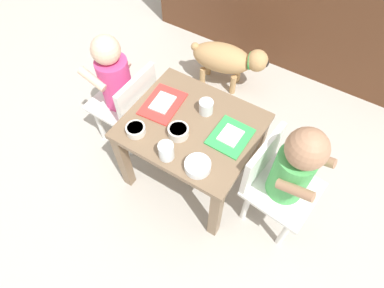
{
  "coord_description": "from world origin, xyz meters",
  "views": [
    {
      "loc": [
        0.45,
        -0.72,
        1.51
      ],
      "look_at": [
        0.0,
        0.0,
        0.28
      ],
      "focal_mm": 30.33,
      "sensor_mm": 36.0,
      "label": 1
    }
  ],
  "objects_px": {
    "veggie_bowl_far": "(178,131)",
    "seated_child_left": "(118,83)",
    "seated_child_right": "(290,170)",
    "food_tray_left": "(163,104)",
    "dining_table": "(192,135)",
    "food_tray_right": "(230,136)",
    "water_cup_left": "(206,108)",
    "dog": "(227,59)",
    "veggie_bowl_near": "(198,166)",
    "cereal_bowl_left_side": "(136,130)",
    "water_cup_right": "(166,152)"
  },
  "relations": [
    {
      "from": "seated_child_left",
      "to": "food_tray_left",
      "type": "distance_m",
      "value": 0.27
    },
    {
      "from": "water_cup_left",
      "to": "dog",
      "type": "bearing_deg",
      "value": 107.89
    },
    {
      "from": "seated_child_left",
      "to": "seated_child_right",
      "type": "height_order",
      "value": "seated_child_right"
    },
    {
      "from": "dog",
      "to": "seated_child_right",
      "type": "bearing_deg",
      "value": -47.12
    },
    {
      "from": "water_cup_right",
      "to": "cereal_bowl_left_side",
      "type": "relative_size",
      "value": 0.9
    },
    {
      "from": "dining_table",
      "to": "water_cup_left",
      "type": "xyz_separation_m",
      "value": [
        0.01,
        0.09,
        0.11
      ]
    },
    {
      "from": "dining_table",
      "to": "food_tray_right",
      "type": "xyz_separation_m",
      "value": [
        0.17,
        0.03,
        0.08
      ]
    },
    {
      "from": "seated_child_right",
      "to": "cereal_bowl_left_side",
      "type": "xyz_separation_m",
      "value": [
        -0.62,
        -0.17,
        0.02
      ]
    },
    {
      "from": "seated_child_right",
      "to": "dog",
      "type": "distance_m",
      "value": 0.93
    },
    {
      "from": "dog",
      "to": "food_tray_left",
      "type": "xyz_separation_m",
      "value": [
        0.0,
        -0.65,
        0.22
      ]
    },
    {
      "from": "veggie_bowl_far",
      "to": "seated_child_left",
      "type": "bearing_deg",
      "value": 165.4
    },
    {
      "from": "seated_child_right",
      "to": "veggie_bowl_far",
      "type": "bearing_deg",
      "value": -169.11
    },
    {
      "from": "seated_child_left",
      "to": "veggie_bowl_far",
      "type": "height_order",
      "value": "seated_child_left"
    },
    {
      "from": "dining_table",
      "to": "food_tray_left",
      "type": "relative_size",
      "value": 2.57
    },
    {
      "from": "dining_table",
      "to": "veggie_bowl_far",
      "type": "distance_m",
      "value": 0.13
    },
    {
      "from": "food_tray_left",
      "to": "veggie_bowl_near",
      "type": "distance_m",
      "value": 0.36
    },
    {
      "from": "food_tray_left",
      "to": "veggie_bowl_far",
      "type": "relative_size",
      "value": 2.5
    },
    {
      "from": "veggie_bowl_far",
      "to": "seated_child_right",
      "type": "bearing_deg",
      "value": 10.89
    },
    {
      "from": "dining_table",
      "to": "cereal_bowl_left_side",
      "type": "height_order",
      "value": "cereal_bowl_left_side"
    },
    {
      "from": "water_cup_right",
      "to": "veggie_bowl_near",
      "type": "height_order",
      "value": "water_cup_right"
    },
    {
      "from": "seated_child_left",
      "to": "food_tray_right",
      "type": "height_order",
      "value": "seated_child_left"
    },
    {
      "from": "food_tray_left",
      "to": "cereal_bowl_left_side",
      "type": "relative_size",
      "value": 2.63
    },
    {
      "from": "veggie_bowl_near",
      "to": "seated_child_right",
      "type": "bearing_deg",
      "value": 30.98
    },
    {
      "from": "seated_child_right",
      "to": "cereal_bowl_left_side",
      "type": "relative_size",
      "value": 8.03
    },
    {
      "from": "dog",
      "to": "cereal_bowl_left_side",
      "type": "bearing_deg",
      "value": -90.14
    },
    {
      "from": "food_tray_left",
      "to": "seated_child_right",
      "type": "bearing_deg",
      "value": -1.3
    },
    {
      "from": "seated_child_right",
      "to": "dog",
      "type": "height_order",
      "value": "seated_child_right"
    },
    {
      "from": "seated_child_right",
      "to": "water_cup_left",
      "type": "height_order",
      "value": "seated_child_right"
    },
    {
      "from": "dog",
      "to": "food_tray_left",
      "type": "relative_size",
      "value": 2.16
    },
    {
      "from": "dining_table",
      "to": "seated_child_right",
      "type": "distance_m",
      "value": 0.45
    },
    {
      "from": "veggie_bowl_near",
      "to": "dog",
      "type": "bearing_deg",
      "value": 109.92
    },
    {
      "from": "seated_child_right",
      "to": "cereal_bowl_left_side",
      "type": "bearing_deg",
      "value": -164.44
    },
    {
      "from": "seated_child_right",
      "to": "water_cup_left",
      "type": "bearing_deg",
      "value": 169.48
    },
    {
      "from": "water_cup_right",
      "to": "seated_child_right",
      "type": "bearing_deg",
      "value": 24.52
    },
    {
      "from": "water_cup_right",
      "to": "dining_table",
      "type": "bearing_deg",
      "value": 89.28
    },
    {
      "from": "food_tray_left",
      "to": "cereal_bowl_left_side",
      "type": "bearing_deg",
      "value": -91.83
    },
    {
      "from": "seated_child_left",
      "to": "seated_child_right",
      "type": "bearing_deg",
      "value": -1.36
    },
    {
      "from": "veggie_bowl_far",
      "to": "cereal_bowl_left_side",
      "type": "bearing_deg",
      "value": -152.06
    },
    {
      "from": "seated_child_left",
      "to": "food_tray_right",
      "type": "distance_m",
      "value": 0.61
    },
    {
      "from": "dining_table",
      "to": "water_cup_right",
      "type": "bearing_deg",
      "value": -90.72
    },
    {
      "from": "seated_child_left",
      "to": "water_cup_left",
      "type": "xyz_separation_m",
      "value": [
        0.45,
        0.06,
        0.04
      ]
    },
    {
      "from": "seated_child_right",
      "to": "veggie_bowl_far",
      "type": "height_order",
      "value": "seated_child_right"
    },
    {
      "from": "water_cup_left",
      "to": "cereal_bowl_left_side",
      "type": "bearing_deg",
      "value": -127.16
    },
    {
      "from": "dog",
      "to": "veggie_bowl_far",
      "type": "relative_size",
      "value": 5.41
    },
    {
      "from": "water_cup_right",
      "to": "water_cup_left",
      "type": "bearing_deg",
      "value": 86.65
    },
    {
      "from": "water_cup_right",
      "to": "cereal_bowl_left_side",
      "type": "xyz_separation_m",
      "value": [
        -0.17,
        0.03,
        -0.01
      ]
    },
    {
      "from": "food_tray_left",
      "to": "water_cup_right",
      "type": "relative_size",
      "value": 2.93
    },
    {
      "from": "seated_child_left",
      "to": "seated_child_right",
      "type": "distance_m",
      "value": 0.88
    },
    {
      "from": "water_cup_left",
      "to": "veggie_bowl_near",
      "type": "bearing_deg",
      "value": -65.79
    },
    {
      "from": "water_cup_right",
      "to": "veggie_bowl_far",
      "type": "relative_size",
      "value": 0.85
    }
  ]
}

